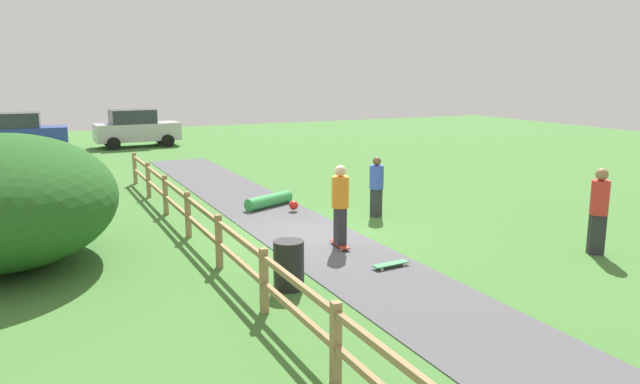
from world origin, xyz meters
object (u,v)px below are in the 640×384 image
at_px(trash_bin, 289,265).
at_px(parked_car_silver, 136,128).
at_px(bystander_blue, 377,184).
at_px(bystander_red, 599,207).
at_px(bush_large, 2,200).
at_px(parked_car_blue, 19,133).
at_px(skater_riding, 340,202).
at_px(skater_fallen, 271,201).
at_px(skateboard_loose, 391,264).

height_order(trash_bin, parked_car_silver, parked_car_silver).
relative_size(bystander_blue, bystander_red, 0.87).
relative_size(bush_large, parked_car_blue, 1.26).
bearing_deg(bystander_blue, trash_bin, -136.19).
xyz_separation_m(bystander_red, parked_car_blue, (-11.25, 23.72, -0.09)).
xyz_separation_m(skater_riding, bystander_red, (4.78, -2.81, -0.01)).
bearing_deg(parked_car_blue, bush_large, -90.70).
bearing_deg(bush_large, parked_car_silver, 73.26).
xyz_separation_m(skater_riding, parked_car_silver, (-1.02, 20.91, -0.10)).
xyz_separation_m(skater_fallen, parked_car_blue, (-6.54, 16.44, 0.76)).
distance_m(bush_large, skater_riding, 7.00).
relative_size(skater_riding, parked_car_silver, 0.44).
relative_size(parked_car_silver, parked_car_blue, 0.99).
bearing_deg(trash_bin, skater_riding, 42.84).
xyz_separation_m(bystander_blue, parked_car_silver, (-3.31, 18.65, 0.06)).
relative_size(skater_riding, parked_car_blue, 0.43).
bearing_deg(skater_riding, parked_car_blue, 107.19).
height_order(bystander_blue, parked_car_silver, parked_car_silver).
bearing_deg(skateboard_loose, skater_riding, 98.88).
bearing_deg(skateboard_loose, parked_car_blue, 106.58).
bearing_deg(bush_large, skater_riding, -16.78).
xyz_separation_m(trash_bin, parked_car_silver, (1.01, 22.79, 0.51)).
xyz_separation_m(bush_large, skater_fallen, (6.77, 2.46, -1.14)).
distance_m(parked_car_silver, parked_car_blue, 5.45).
bearing_deg(skater_fallen, parked_car_silver, 93.80).
distance_m(skater_fallen, skateboard_loose, 6.19).
bearing_deg(bush_large, bystander_red, -22.80).
bearing_deg(parked_car_silver, trash_bin, -92.55).
xyz_separation_m(skater_riding, skater_fallen, (0.07, 4.48, -0.86)).
bearing_deg(bush_large, bystander_blue, 1.52).
bearing_deg(trash_bin, bystander_red, -7.69).
height_order(parked_car_silver, parked_car_blue, same).
bearing_deg(skater_riding, skater_fallen, 89.09).
relative_size(skater_riding, skateboard_loose, 2.28).
xyz_separation_m(bystander_blue, parked_car_blue, (-8.75, 18.65, 0.06)).
bearing_deg(skater_fallen, skater_riding, -90.91).
relative_size(trash_bin, bystander_red, 0.48).
xyz_separation_m(trash_bin, bystander_red, (6.81, -0.92, 0.60)).
relative_size(skater_riding, bystander_blue, 1.14).
bearing_deg(parked_car_blue, parked_car_silver, -0.05).
height_order(skater_riding, skateboard_loose, skater_riding).
xyz_separation_m(trash_bin, skater_riding, (2.03, 1.89, 0.61)).
bearing_deg(skateboard_loose, trash_bin, -175.57).
bearing_deg(parked_car_blue, skater_fallen, -68.31).
xyz_separation_m(skater_riding, parked_car_blue, (-6.47, 20.91, -0.10)).
bearing_deg(skater_fallen, parked_car_blue, 111.69).
height_order(bystander_blue, parked_car_blue, parked_car_blue).
xyz_separation_m(skateboard_loose, bystander_blue, (2.02, 3.97, 0.81)).
xyz_separation_m(skater_fallen, parked_car_silver, (-1.09, 16.43, 0.76)).
distance_m(bush_large, parked_car_silver, 19.73).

